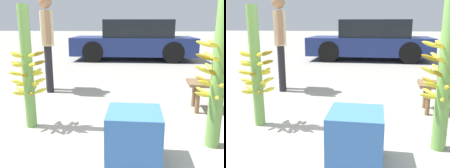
{
  "view_description": "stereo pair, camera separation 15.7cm",
  "coord_description": "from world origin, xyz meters",
  "views": [
    {
      "loc": [
        0.26,
        -2.25,
        1.21
      ],
      "look_at": [
        -0.0,
        0.4,
        0.57
      ],
      "focal_mm": 40.0,
      "sensor_mm": 36.0,
      "label": 1
    },
    {
      "loc": [
        0.41,
        -2.23,
        1.21
      ],
      "look_at": [
        -0.0,
        0.4,
        0.57
      ],
      "focal_mm": 40.0,
      "sensor_mm": 36.0,
      "label": 2
    }
  ],
  "objects": [
    {
      "name": "ground_plane",
      "position": [
        0.0,
        0.0,
        0.0
      ],
      "size": [
        80.0,
        80.0,
        0.0
      ],
      "primitive_type": "plane",
      "color": "#9E998E"
    },
    {
      "name": "produce_crate",
      "position": [
        0.25,
        -0.19,
        0.24
      ],
      "size": [
        0.47,
        0.47,
        0.47
      ],
      "color": "#386BB2",
      "rests_on": "ground_plane"
    },
    {
      "name": "banana_stalk_left",
      "position": [
        -0.99,
        0.48,
        0.7
      ],
      "size": [
        0.42,
        0.42,
        1.42
      ],
      "color": "#6B9E47",
      "rests_on": "ground_plane"
    },
    {
      "name": "vendor_person",
      "position": [
        -1.32,
        2.11,
        1.0
      ],
      "size": [
        0.36,
        0.66,
        1.69
      ],
      "rotation": [
        0.0,
        0.0,
        1.96
      ],
      "color": "black",
      "rests_on": "ground_plane"
    },
    {
      "name": "banana_stalk_center",
      "position": [
        1.04,
        0.17,
        0.8
      ],
      "size": [
        0.47,
        0.47,
        1.62
      ],
      "color": "#6B9E47",
      "rests_on": "ground_plane"
    },
    {
      "name": "parked_car",
      "position": [
        0.19,
        6.45,
        0.65
      ],
      "size": [
        4.08,
        1.84,
        1.34
      ],
      "rotation": [
        0.0,
        0.0,
        1.58
      ],
      "color": "navy",
      "rests_on": "ground_plane"
    }
  ]
}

